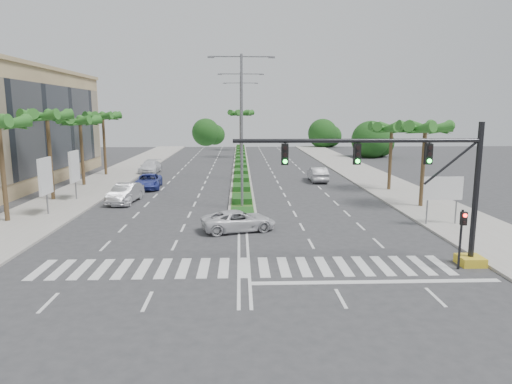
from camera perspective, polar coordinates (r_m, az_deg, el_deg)
ground at (r=23.08m, az=-1.53°, el=-9.42°), size 160.00×160.00×0.00m
footpath_right at (r=45.15m, az=17.88°, el=-0.18°), size 6.00×120.00×0.15m
footpath_left at (r=45.03m, az=-21.52°, el=-0.42°), size 6.00×120.00×0.15m
median at (r=67.19m, az=-1.90°, el=3.52°), size 2.20×75.00×0.20m
median_grass at (r=67.18m, az=-1.90°, el=3.62°), size 1.80×75.00×0.04m
signal_gantry at (r=24.10m, az=21.06°, el=-0.74°), size 12.60×1.20×7.20m
pedestrian_signal at (r=24.34m, az=24.35°, el=-4.28°), size 0.28×0.36×3.00m
direction_sign at (r=33.16m, az=22.32°, el=0.19°), size 2.70×0.11×3.40m
billboard_near at (r=36.98m, az=-24.84°, el=1.75°), size 0.18×2.10×4.35m
billboard_far at (r=42.53m, az=-21.76°, el=2.92°), size 0.18×2.10×4.35m
palm_left_mid at (r=42.99m, az=-24.65°, el=8.30°), size 4.57×4.68×7.95m
palm_left_far at (r=50.49m, az=-21.14°, el=8.00°), size 4.57×4.68×7.35m
palm_left_end at (r=58.11m, az=-18.60°, el=8.70°), size 4.57×4.68×7.75m
palm_right_near at (r=38.69m, az=20.40°, el=7.20°), size 4.57×4.68×7.05m
palm_right_far at (r=46.19m, az=16.61°, el=7.40°), size 4.57×4.68×6.75m
palm_median_a at (r=76.77m, az=-1.96°, el=9.61°), size 4.57×4.68×8.05m
palm_median_b at (r=91.77m, az=-1.98°, el=9.67°), size 4.57×4.68×8.05m
streetlight_near at (r=35.78m, az=-1.80°, el=8.61°), size 5.10×0.25×12.00m
streetlight_mid at (r=51.77m, az=-1.89°, el=9.03°), size 5.10×0.25×12.00m
streetlight_far at (r=67.77m, az=-1.94°, el=9.26°), size 5.10×0.25×12.00m
car_parked_a at (r=39.98m, az=-16.20°, el=-0.51°), size 1.77×3.94×1.31m
car_parked_b at (r=40.52m, az=-16.04°, el=-0.15°), size 2.36×5.11×1.62m
car_parked_c at (r=47.38m, az=-13.31°, el=1.30°), size 2.84×5.44×1.46m
car_parked_d at (r=59.30m, az=-13.10°, el=3.07°), size 2.31×5.48×1.58m
car_crossing at (r=29.78m, az=-2.17°, el=-3.61°), size 5.26×3.45×1.34m
car_right at (r=51.33m, az=7.69°, el=2.23°), size 1.75×4.95×1.63m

